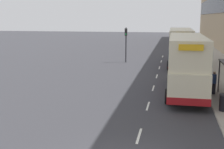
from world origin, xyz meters
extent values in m
cube|color=#A39E93|center=(6.50, 38.50, 0.07)|extent=(5.00, 93.00, 0.14)
cube|color=silver|center=(0.00, 3.08, 0.01)|extent=(0.12, 2.00, 0.01)
cube|color=silver|center=(0.00, 8.34, 0.01)|extent=(0.12, 2.00, 0.01)
cube|color=silver|center=(0.00, 13.60, 0.01)|extent=(0.12, 2.00, 0.01)
cube|color=silver|center=(0.00, 18.86, 0.01)|extent=(0.12, 2.00, 0.01)
cube|color=silver|center=(0.00, 24.12, 0.01)|extent=(0.12, 2.00, 0.01)
cube|color=silver|center=(0.00, 29.38, 0.01)|extent=(0.12, 2.00, 0.01)
cube|color=silver|center=(0.00, 34.64, 0.01)|extent=(0.12, 2.00, 0.01)
cylinder|color=#4C4C51|center=(4.90, 12.78, 1.34)|extent=(0.10, 0.10, 2.40)
cube|color=beige|center=(2.48, 12.37, 1.43)|extent=(2.55, 10.46, 1.85)
cube|color=beige|center=(2.48, 12.37, 3.33)|extent=(2.50, 10.15, 1.95)
cube|color=maroon|center=(2.48, 12.37, 0.72)|extent=(2.58, 10.51, 0.45)
cube|color=#2D3847|center=(2.48, 12.37, 1.79)|extent=(2.58, 9.83, 0.81)
cube|color=#2D3847|center=(2.48, 12.37, 3.23)|extent=(2.55, 9.83, 0.94)
cube|color=yellow|center=(2.48, 7.16, 3.95)|extent=(1.40, 0.08, 0.36)
cylinder|color=black|center=(1.20, 15.93, 0.50)|extent=(0.30, 1.00, 1.00)
cylinder|color=black|center=(3.75, 15.93, 0.50)|extent=(0.30, 1.00, 1.00)
cylinder|color=black|center=(1.20, 9.13, 0.50)|extent=(0.30, 1.00, 1.00)
cylinder|color=black|center=(3.75, 9.13, 0.50)|extent=(0.30, 1.00, 1.00)
cube|color=beige|center=(2.30, 26.33, 1.43)|extent=(2.55, 11.33, 1.85)
cube|color=beige|center=(2.30, 26.33, 3.33)|extent=(2.50, 10.99, 1.95)
cube|color=maroon|center=(2.30, 26.33, 0.72)|extent=(2.58, 11.39, 0.45)
cube|color=#2D3847|center=(2.30, 26.33, 1.79)|extent=(2.58, 10.65, 0.81)
cube|color=#2D3847|center=(2.30, 26.33, 3.23)|extent=(2.55, 10.65, 0.94)
cube|color=yellow|center=(2.30, 20.69, 3.95)|extent=(1.40, 0.08, 0.36)
cylinder|color=black|center=(1.02, 30.19, 0.50)|extent=(0.30, 1.00, 1.00)
cylinder|color=black|center=(3.57, 30.19, 0.50)|extent=(0.30, 1.00, 1.00)
cylinder|color=black|center=(1.02, 22.82, 0.50)|extent=(0.30, 1.00, 1.00)
cylinder|color=black|center=(3.57, 22.82, 0.50)|extent=(0.30, 1.00, 1.00)
cube|color=#4C5156|center=(3.20, 67.62, 0.71)|extent=(1.78, 3.81, 0.81)
cube|color=#2D3847|center=(3.20, 67.43, 1.44)|extent=(1.57, 1.83, 0.66)
cylinder|color=black|center=(2.31, 68.80, 0.30)|extent=(0.20, 0.60, 0.60)
cylinder|color=black|center=(4.09, 68.80, 0.30)|extent=(0.20, 0.60, 0.60)
cylinder|color=black|center=(2.31, 66.44, 0.30)|extent=(0.20, 0.60, 0.60)
cylinder|color=black|center=(4.09, 66.44, 0.30)|extent=(0.20, 0.60, 0.60)
cylinder|color=#23232D|center=(4.47, 11.93, 0.54)|extent=(0.27, 0.27, 0.79)
cylinder|color=navy|center=(4.47, 11.93, 1.26)|extent=(0.33, 0.33, 0.66)
sphere|color=tan|center=(4.47, 11.93, 1.70)|extent=(0.21, 0.21, 0.21)
cylinder|color=black|center=(4.55, 7.70, 0.61)|extent=(0.52, 0.52, 0.95)
cylinder|color=#2D2D33|center=(4.55, 7.70, 1.14)|extent=(0.55, 0.55, 0.10)
cylinder|color=black|center=(-4.40, 27.69, 2.19)|extent=(0.14, 0.14, 4.39)
cube|color=black|center=(-4.40, 27.64, 3.84)|extent=(0.30, 0.24, 0.90)
sphere|color=#2D2D2D|center=(-4.40, 27.52, 4.11)|extent=(0.16, 0.16, 0.16)
sphere|color=#2D2D2D|center=(-4.40, 27.52, 3.84)|extent=(0.16, 0.16, 0.16)
sphere|color=#19D84C|center=(-4.40, 27.52, 3.57)|extent=(0.16, 0.16, 0.16)
camera|label=1|loc=(1.48, -11.20, 5.66)|focal=50.00mm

